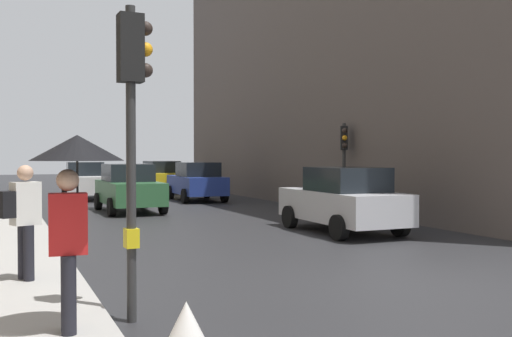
% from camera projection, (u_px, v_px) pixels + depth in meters
% --- Properties ---
extents(ground_plane, '(120.00, 120.00, 0.00)m').
position_uv_depth(ground_plane, '(427.00, 284.00, 9.34)').
color(ground_plane, '#28282B').
extents(building_facade_right, '(12.00, 26.64, 13.78)m').
position_uv_depth(building_facade_right, '(404.00, 52.00, 27.10)').
color(building_facade_right, '#5B514C').
rests_on(building_facade_right, ground).
extents(traffic_light_near_left, '(0.43, 0.25, 3.92)m').
position_uv_depth(traffic_light_near_left, '(133.00, 105.00, 7.18)').
color(traffic_light_near_left, '#2D2D2D').
rests_on(traffic_light_near_left, ground).
extents(traffic_light_mid_street, '(0.35, 0.45, 3.20)m').
position_uv_depth(traffic_light_mid_street, '(344.00, 152.00, 20.30)').
color(traffic_light_mid_street, '#2D2D2D').
rests_on(traffic_light_mid_street, ground).
extents(car_silver_hatchback, '(2.08, 4.23, 1.76)m').
position_uv_depth(car_silver_hatchback, '(343.00, 200.00, 15.62)').
color(car_silver_hatchback, '#BCBCC1').
rests_on(car_silver_hatchback, ground).
extents(car_yellow_taxi, '(2.14, 4.27, 1.76)m').
position_uv_depth(car_yellow_taxi, '(161.00, 177.00, 32.47)').
color(car_yellow_taxi, yellow).
rests_on(car_yellow_taxi, ground).
extents(car_white_compact, '(2.21, 4.30, 1.76)m').
position_uv_depth(car_white_compact, '(85.00, 181.00, 27.37)').
color(car_white_compact, silver).
rests_on(car_white_compact, ground).
extents(car_green_estate, '(2.06, 4.22, 1.76)m').
position_uv_depth(car_green_estate, '(129.00, 188.00, 21.38)').
color(car_green_estate, '#2D6038').
rests_on(car_green_estate, ground).
extents(car_blue_van, '(2.15, 4.27, 1.76)m').
position_uv_depth(car_blue_van, '(197.00, 182.00, 26.59)').
color(car_blue_van, navy).
rests_on(car_blue_van, ground).
extents(pedestrian_with_umbrella, '(1.00, 1.00, 2.14)m').
position_uv_depth(pedestrian_with_umbrella, '(74.00, 177.00, 6.28)').
color(pedestrian_with_umbrella, black).
rests_on(pedestrian_with_umbrella, sidewalk_kerb).
extents(pedestrian_with_black_backpack, '(0.66, 0.47, 1.77)m').
position_uv_depth(pedestrian_with_black_backpack, '(23.00, 215.00, 8.88)').
color(pedestrian_with_black_backpack, black).
rests_on(pedestrian_with_black_backpack, sidewalk_kerb).
extents(warning_sign_triangle, '(0.64, 0.64, 0.65)m').
position_uv_depth(warning_sign_triangle, '(186.00, 334.00, 5.68)').
color(warning_sign_triangle, silver).
rests_on(warning_sign_triangle, ground).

